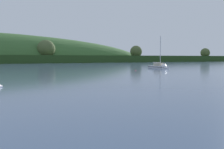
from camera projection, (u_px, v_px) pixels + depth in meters
The scene contains 2 objects.
sailboat_outer_reach at pixel (160, 67), 95.49m from camera, with size 3.71×8.74×12.51m.
mooring_buoy_midchannel at pixel (136, 71), 79.09m from camera, with size 0.47×0.47×0.55m.
Camera 1 is at (-21.02, 1.27, 3.81)m, focal length 43.62 mm.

